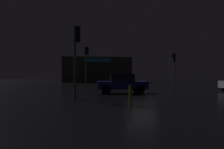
{
  "coord_description": "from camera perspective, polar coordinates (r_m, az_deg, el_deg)",
  "views": [
    {
      "loc": [
        -5.22,
        -18.66,
        1.47
      ],
      "look_at": [
        -1.42,
        7.56,
        1.53
      ],
      "focal_mm": 35.95,
      "sensor_mm": 36.0,
      "label": 1
    }
  ],
  "objects": [
    {
      "name": "traffic_signal_main",
      "position": [
        13.61,
        -9.07,
        6.83
      ],
      "size": [
        0.42,
        0.42,
        4.38
      ],
      "color": "#595B60",
      "rests_on": "ground"
    },
    {
      "name": "car_far",
      "position": [
        18.08,
        2.55,
        -2.25
      ],
      "size": [
        4.08,
        2.13,
        1.55
      ],
      "color": "navy",
      "rests_on": "ground"
    },
    {
      "name": "traffic_signal_cross_right",
      "position": [
        25.75,
        15.49,
        2.76
      ],
      "size": [
        0.42,
        0.42,
        3.85
      ],
      "color": "#595B60",
      "rests_on": "ground"
    },
    {
      "name": "bollard_kerb_a",
      "position": [
        11.61,
        4.64,
        -5.03
      ],
      "size": [
        0.12,
        0.12,
        0.95
      ],
      "primitive_type": "cylinder",
      "color": "gold",
      "rests_on": "ground"
    },
    {
      "name": "traffic_signal_cross_left",
      "position": [
        24.2,
        -6.5,
        4.1
      ],
      "size": [
        0.41,
        0.43,
        4.49
      ],
      "color": "#595B60",
      "rests_on": "ground"
    },
    {
      "name": "ground_plane",
      "position": [
        19.43,
        7.38,
        -4.46
      ],
      "size": [
        120.0,
        120.0,
        0.0
      ],
      "primitive_type": "plane",
      "color": "black"
    },
    {
      "name": "bollard_kerb_b",
      "position": [
        25.76,
        2.15,
        -2.33
      ],
      "size": [
        0.09,
        0.09,
        0.95
      ],
      "primitive_type": "cylinder",
      "color": "#595B60",
      "rests_on": "ground"
    },
    {
      "name": "store_building",
      "position": [
        48.97,
        -4.02,
        1.2
      ],
      "size": [
        14.32,
        7.41,
        5.2
      ],
      "color": "#4C4742",
      "rests_on": "ground"
    }
  ]
}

